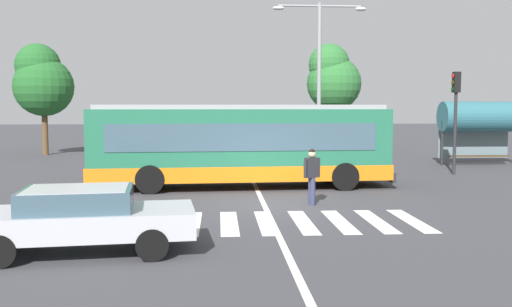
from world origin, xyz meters
name	(u,v)px	position (x,y,z in m)	size (l,w,h in m)	color
ground_plane	(275,204)	(0.00, 0.00, 0.00)	(160.00, 160.00, 0.00)	#3D3D42
city_transit_bus	(241,145)	(-0.91, 3.69, 1.59)	(11.06, 3.11, 3.06)	black
pedestrian_crossing_street	(312,173)	(1.10, -0.18, 0.97)	(0.54, 0.40, 1.72)	#333856
foreground_sedan	(81,216)	(-4.52, -5.46, 0.77)	(4.67, 2.29, 1.35)	black
parked_car_blue	(199,144)	(-2.88, 16.50, 0.77)	(2.15, 4.62, 1.35)	black
parked_car_charcoal	(245,144)	(-0.12, 16.49, 0.77)	(2.15, 4.62, 1.35)	black
parked_car_champagne	(289,144)	(2.50, 16.42, 0.77)	(2.35, 4.69, 1.35)	black
traffic_light_far_corner	(456,106)	(8.65, 7.02, 3.03)	(0.33, 0.32, 4.51)	#28282B
bus_stop_shelter	(480,118)	(11.63, 10.90, 2.42)	(4.03, 1.54, 3.25)	#28282B
twin_arm_street_lamp	(319,65)	(3.38, 11.35, 5.11)	(4.77, 0.32, 8.17)	#939399
background_tree_left	(42,81)	(-12.56, 18.62, 4.58)	(3.64, 3.64, 6.86)	brown
background_tree_right	(332,78)	(5.79, 19.75, 4.86)	(3.58, 3.58, 7.10)	brown
crosswalk_painted_stripes	(285,222)	(-0.02, -2.69, 0.00)	(7.17, 3.05, 0.01)	silver
lane_center_line	(259,194)	(-0.34, 2.00, 0.00)	(0.16, 24.00, 0.01)	silver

